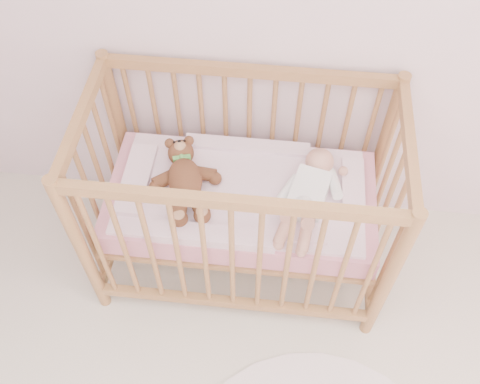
# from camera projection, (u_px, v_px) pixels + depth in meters

# --- Properties ---
(crib) EXTENTS (1.36, 0.76, 1.00)m
(crib) POSITION_uv_depth(u_px,v_px,m) (241.00, 199.00, 2.46)
(crib) COLOR #A77E47
(crib) RESTS_ON floor
(mattress) EXTENTS (1.22, 0.62, 0.13)m
(mattress) POSITION_uv_depth(u_px,v_px,m) (241.00, 201.00, 2.48)
(mattress) COLOR pink
(mattress) RESTS_ON crib
(blanket) EXTENTS (1.10, 0.58, 0.06)m
(blanket) POSITION_uv_depth(u_px,v_px,m) (241.00, 191.00, 2.42)
(blanket) COLOR #F1A6C5
(blanket) RESTS_ON mattress
(baby) EXTENTS (0.41, 0.63, 0.14)m
(baby) POSITION_uv_depth(u_px,v_px,m) (309.00, 191.00, 2.32)
(baby) COLOR white
(baby) RESTS_ON blanket
(teddy_bear) EXTENTS (0.46, 0.56, 0.13)m
(teddy_bear) POSITION_uv_depth(u_px,v_px,m) (185.00, 178.00, 2.35)
(teddy_bear) COLOR brown
(teddy_bear) RESTS_ON blanket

